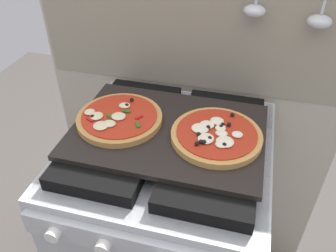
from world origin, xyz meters
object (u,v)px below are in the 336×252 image
Objects in this scene: pizza_left at (119,118)px; pizza_right at (216,135)px; baking_tray at (168,131)px; stove at (168,229)px.

pizza_left and pizza_right have the same top height.
pizza_right reaches higher than baking_tray.
stove is 3.63× the size of pizza_right.
pizza_right is (0.14, -0.01, 0.02)m from baking_tray.
stove is at bearing 0.76° from pizza_left.
pizza_right is (0.28, -0.00, 0.00)m from pizza_left.
pizza_left is (-0.15, -0.00, 0.48)m from stove.
pizza_left is (-0.15, -0.00, 0.02)m from baking_tray.
baking_tray is 0.15m from pizza_left.
pizza_left is at bearing -179.24° from stove.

